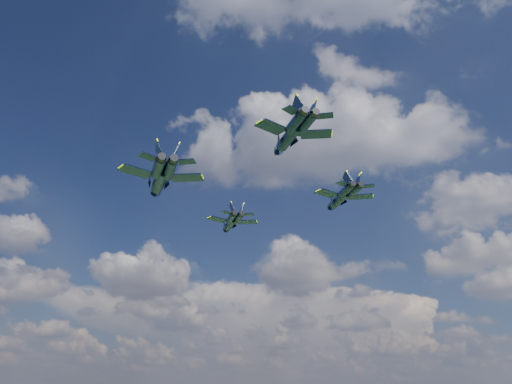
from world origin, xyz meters
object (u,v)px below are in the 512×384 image
Objects in this scene: jet_slot at (288,138)px; jet_lead at (230,224)px; jet_right at (339,199)px; jet_left at (159,181)px.

jet_lead is at bearing 87.51° from jet_slot.
jet_right is 25.78m from jet_slot.
jet_slot is (-3.28, -25.57, 0.01)m from jet_right.
jet_left reaches higher than jet_lead.
jet_right reaches higher than jet_slot.
jet_right is at bearing 47.82° from jet_slot.
jet_left is (-3.46, -24.67, -0.09)m from jet_lead.
jet_left is at bearing 127.65° from jet_slot.
jet_left is 32.61m from jet_right.
jet_right is (27.16, 18.05, 0.30)m from jet_left.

